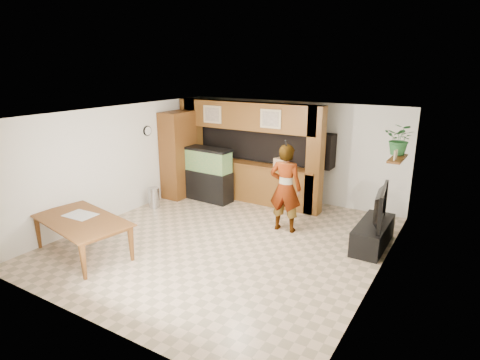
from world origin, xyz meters
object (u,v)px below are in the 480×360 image
Objects in this scene: pantry_cabinet at (179,155)px; dining_table at (81,237)px; person at (285,188)px; television at (376,205)px; aquarium at (209,175)px.

pantry_cabinet is 3.93m from dining_table.
pantry_cabinet is 3.57m from person.
television is at bearing 45.96° from dining_table.
television is (4.44, -0.63, 0.17)m from aquarium.
person is (3.50, -0.70, -0.19)m from pantry_cabinet.
pantry_cabinet reaches higher than person.
aquarium is at bearing 6.28° from pantry_cabinet.
aquarium is at bearing 74.56° from television.
aquarium is 0.70× the size of dining_table.
person is at bearing -14.47° from aquarium.
pantry_cabinet is 5.38m from television.
pantry_cabinet is at bearing 76.97° from television.
pantry_cabinet reaches higher than dining_table.
pantry_cabinet is 1.02m from aquarium.
person reaches higher than aquarium.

